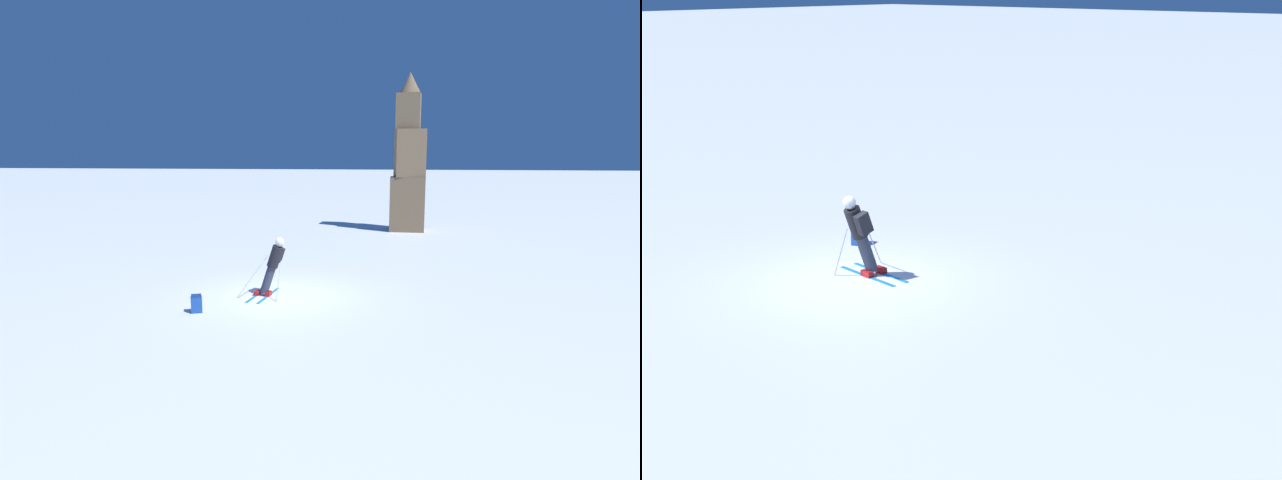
# 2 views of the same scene
# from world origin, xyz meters

# --- Properties ---
(ground_plane) EXTENTS (300.00, 300.00, 0.00)m
(ground_plane) POSITION_xyz_m (0.00, 0.00, 0.00)
(ground_plane) COLOR white
(skier) EXTENTS (1.45, 1.83, 1.86)m
(skier) POSITION_xyz_m (-0.21, -0.01, 1.03)
(skier) COLOR #1E7AC6
(skier) RESTS_ON ground
(spare_backpack) EXTENTS (0.36, 0.32, 0.50)m
(spare_backpack) POSITION_xyz_m (-1.88, -1.93, 0.24)
(spare_backpack) COLOR #194293
(spare_backpack) RESTS_ON ground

